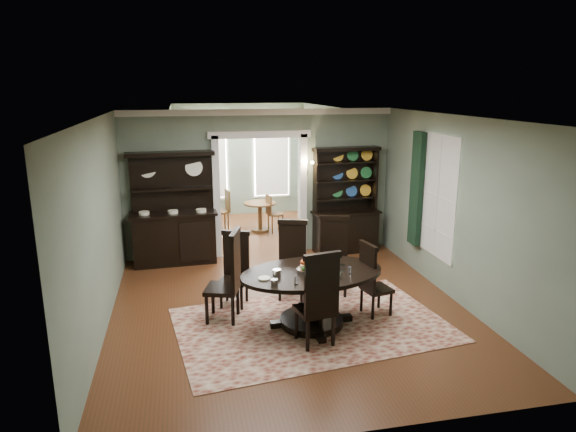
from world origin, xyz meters
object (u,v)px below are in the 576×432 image
at_px(welsh_dresser, 345,214).
at_px(dining_table, 312,288).
at_px(sideboard, 174,225).
at_px(parlor_table, 260,212).

bearing_deg(welsh_dresser, dining_table, -120.00).
relative_size(sideboard, parlor_table, 2.87).
xyz_separation_m(dining_table, parlor_table, (0.03, 5.17, -0.12)).
xyz_separation_m(welsh_dresser, parlor_table, (-1.54, 1.88, -0.34)).
bearing_deg(sideboard, parlor_table, 40.47).
xyz_separation_m(sideboard, parlor_table, (2.01, 1.90, -0.31)).
distance_m(welsh_dresser, parlor_table, 2.46).
relative_size(sideboard, welsh_dresser, 1.00).
bearing_deg(dining_table, welsh_dresser, 57.75).
bearing_deg(sideboard, welsh_dresser, -2.55).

